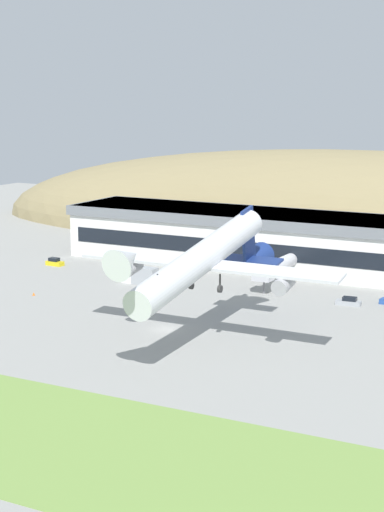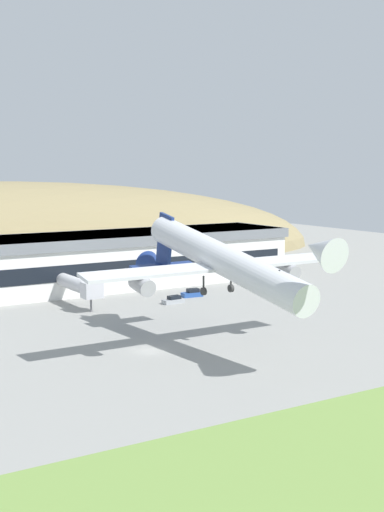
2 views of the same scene
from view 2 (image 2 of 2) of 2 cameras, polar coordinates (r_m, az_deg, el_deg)
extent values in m
plane|color=gray|center=(101.15, -3.42, -7.61)|extent=(320.51, 320.51, 0.00)
cube|color=#759947|center=(68.83, 14.41, -15.09)|extent=(288.46, 26.98, 0.08)
cube|color=white|center=(148.98, -11.28, -0.67)|extent=(108.04, 18.93, 11.44)
cube|color=slate|center=(148.42, -11.32, 1.12)|extent=(109.24, 20.13, 2.06)
cube|color=black|center=(140.29, -9.89, -1.36)|extent=(103.72, 0.16, 3.20)
cylinder|color=silver|center=(133.74, -9.22, -2.27)|extent=(2.60, 13.88, 2.60)
cube|color=silver|center=(127.45, -8.01, -2.72)|extent=(3.38, 2.86, 2.86)
cylinder|color=slate|center=(128.26, -8.09, -3.56)|extent=(0.36, 0.36, 4.00)
cylinder|color=silver|center=(98.79, 2.61, -0.35)|extent=(4.25, 35.18, 10.17)
cone|color=silver|center=(83.17, 10.29, 0.46)|extent=(4.16, 5.32, 4.90)
cone|color=navy|center=(116.07, -3.00, -0.94)|extent=(4.16, 6.15, 5.05)
cube|color=navy|center=(112.59, -2.19, 1.25)|extent=(0.50, 5.19, 8.87)
cube|color=navy|center=(113.29, -2.23, -0.86)|extent=(11.04, 2.99, 0.86)
cube|color=silver|center=(100.34, 2.05, -0.83)|extent=(41.04, 3.62, 1.06)
cylinder|color=#9E9EA3|center=(93.83, -4.02, -2.31)|extent=(2.30, 3.94, 2.88)
cylinder|color=#9E9EA3|center=(107.46, 7.65, -1.14)|extent=(2.30, 3.94, 2.88)
cylinder|color=#2D2D2D|center=(99.41, 0.93, -2.23)|extent=(0.28, 0.28, 2.20)
cylinder|color=#2D2D2D|center=(99.60, 0.93, -2.85)|extent=(0.45, 1.10, 1.10)
cylinder|color=#2D2D2D|center=(102.00, 3.13, -1.99)|extent=(0.28, 0.28, 2.20)
cylinder|color=#2D2D2D|center=(102.18, 3.13, -2.60)|extent=(0.45, 1.10, 1.10)
cylinder|color=#2D2D2D|center=(89.35, 7.01, -1.73)|extent=(0.22, 0.22, 1.98)
cylinder|color=#2D2D2D|center=(89.51, 7.00, -2.36)|extent=(0.30, 0.83, 0.82)
cube|color=#264C99|center=(141.57, 0.00, -3.10)|extent=(4.32, 2.17, 0.91)
cube|color=black|center=(141.52, 0.07, -2.76)|extent=(2.43, 1.73, 0.74)
cube|color=#999EA3|center=(134.90, -1.51, -3.64)|extent=(4.44, 1.99, 0.81)
cube|color=black|center=(134.89, -1.44, -3.33)|extent=(2.48, 1.60, 0.66)
cube|color=orange|center=(140.85, 7.60, -3.40)|extent=(0.52, 0.52, 0.03)
cone|color=orange|center=(140.80, 7.60, -3.28)|extent=(0.40, 0.40, 0.55)
camera|label=1|loc=(113.94, 71.70, 7.60)|focal=60.00mm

